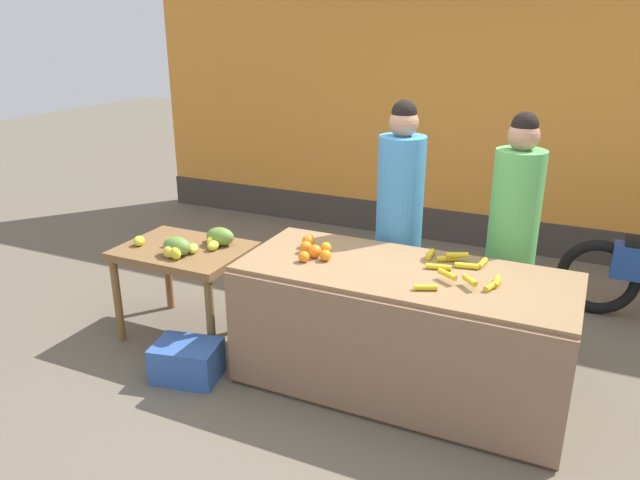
# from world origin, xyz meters

# --- Properties ---
(ground_plane) EXTENTS (24.00, 24.00, 0.00)m
(ground_plane) POSITION_xyz_m (0.00, 0.00, 0.00)
(ground_plane) COLOR #665B4C
(market_wall_back) EXTENTS (7.52, 0.23, 3.54)m
(market_wall_back) POSITION_xyz_m (0.00, 3.04, 1.74)
(market_wall_back) COLOR orange
(market_wall_back) RESTS_ON ground
(fruit_stall_counter) EXTENTS (2.11, 0.89, 0.85)m
(fruit_stall_counter) POSITION_xyz_m (0.30, -0.01, 0.42)
(fruit_stall_counter) COLOR olive
(fruit_stall_counter) RESTS_ON ground
(side_table_wooden) EXTENTS (0.95, 0.70, 0.72)m
(side_table_wooden) POSITION_xyz_m (-1.42, 0.00, 0.62)
(side_table_wooden) COLOR brown
(side_table_wooden) RESTS_ON ground
(banana_bunch_pile) EXTENTS (0.52, 0.64, 0.07)m
(banana_bunch_pile) POSITION_xyz_m (0.62, 0.09, 0.87)
(banana_bunch_pile) COLOR yellow
(banana_bunch_pile) RESTS_ON fruit_stall_counter
(orange_pile) EXTENTS (0.29, 0.34, 0.09)m
(orange_pile) POSITION_xyz_m (-0.34, -0.00, 0.89)
(orange_pile) COLOR orange
(orange_pile) RESTS_ON fruit_stall_counter
(mango_papaya_pile) EXTENTS (0.73, 0.57, 0.14)m
(mango_papaya_pile) POSITION_xyz_m (-1.31, 0.00, 0.78)
(mango_papaya_pile) COLOR yellow
(mango_papaya_pile) RESTS_ON side_table_wooden
(vendor_woman_blue_shirt) EXTENTS (0.34, 0.34, 1.82)m
(vendor_woman_blue_shirt) POSITION_xyz_m (0.04, 0.68, 0.92)
(vendor_woman_blue_shirt) COLOR #33333D
(vendor_woman_blue_shirt) RESTS_ON ground
(vendor_woman_green_shirt) EXTENTS (0.34, 0.34, 1.77)m
(vendor_woman_green_shirt) POSITION_xyz_m (0.84, 0.75, 0.89)
(vendor_woman_green_shirt) COLOR #33333D
(vendor_woman_green_shirt) RESTS_ON ground
(produce_crate) EXTENTS (0.50, 0.40, 0.26)m
(produce_crate) POSITION_xyz_m (-1.05, -0.53, 0.13)
(produce_crate) COLOR #3359A5
(produce_crate) RESTS_ON ground
(produce_sack) EXTENTS (0.42, 0.45, 0.44)m
(produce_sack) POSITION_xyz_m (-0.70, 0.61, 0.22)
(produce_sack) COLOR tan
(produce_sack) RESTS_ON ground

